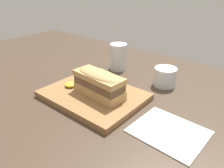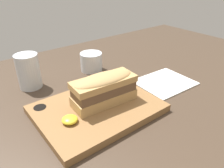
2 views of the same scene
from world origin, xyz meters
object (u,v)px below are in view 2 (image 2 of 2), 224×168
napkin (165,82)px  wine_glass (91,63)px  sandwich (104,88)px  serving_board (97,109)px  water_glass (29,73)px

napkin → wine_glass: bearing=120.0°
sandwich → napkin: 26.42cm
wine_glass → serving_board: bearing=-120.2°
serving_board → sandwich: 6.23cm
sandwich → napkin: bearing=-1.3°
serving_board → water_glass: bearing=110.1°
serving_board → napkin: serving_board is taller
water_glass → wine_glass: 23.46cm
serving_board → wine_glass: (14.03, 24.11, 2.11)cm
sandwich → wine_glass: size_ratio=2.19×
water_glass → wine_glass: water_glass is taller
wine_glass → napkin: wine_glass is taller
serving_board → water_glass: 27.37cm
serving_board → wine_glass: wine_glass is taller
sandwich → wine_glass: 26.84cm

